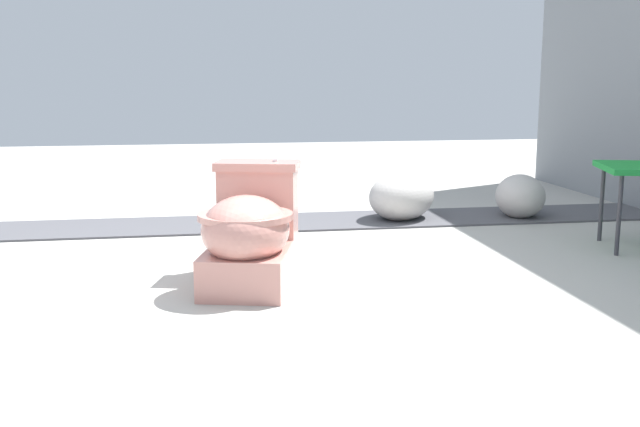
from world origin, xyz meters
TOP-DOWN VIEW (x-y plane):
  - ground_plane at (0.00, 0.00)m, footprint 14.00×14.00m
  - gravel_strip at (-1.38, 0.50)m, footprint 0.56×8.00m
  - toilet at (-0.05, 0.23)m, footprint 0.70×0.52m
  - boulder_near at (-1.37, 1.26)m, footprint 0.62×0.61m
  - boulder_far at (-1.31, 2.01)m, footprint 0.43×0.39m

SIDE VIEW (x-z plane):
  - ground_plane at x=0.00m, z-range 0.00..0.00m
  - gravel_strip at x=-1.38m, z-range 0.00..0.01m
  - boulder_far at x=-1.31m, z-range 0.00..0.28m
  - boulder_near at x=-1.37m, z-range 0.00..0.30m
  - toilet at x=-0.05m, z-range -0.04..0.48m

